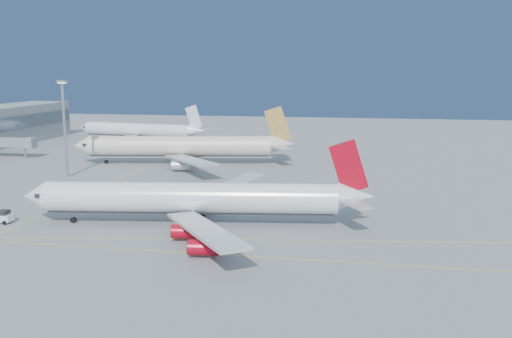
{
  "coord_description": "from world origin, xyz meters",
  "views": [
    {
      "loc": [
        24.04,
        -99.81,
        29.72
      ],
      "look_at": [
        1.0,
        26.37,
        7.0
      ],
      "focal_mm": 40.0,
      "sensor_mm": 36.0,
      "label": 1
    }
  ],
  "objects_px": {
    "airliner_etihad": "(185,146)",
    "airliner_third": "(140,130)",
    "light_mast": "(64,121)",
    "pushback_tug": "(1,217)",
    "airliner_virgin": "(198,199)"
  },
  "relations": [
    {
      "from": "airliner_virgin",
      "to": "pushback_tug",
      "type": "distance_m",
      "value": 38.63
    },
    {
      "from": "pushback_tug",
      "to": "airliner_virgin",
      "type": "bearing_deg",
      "value": 10.77
    },
    {
      "from": "airliner_etihad",
      "to": "light_mast",
      "type": "xyz_separation_m",
      "value": [
        -25.51,
        -27.1,
        10.1
      ]
    },
    {
      "from": "airliner_etihad",
      "to": "light_mast",
      "type": "bearing_deg",
      "value": -143.13
    },
    {
      "from": "airliner_etihad",
      "to": "pushback_tug",
      "type": "distance_m",
      "value": 75.02
    },
    {
      "from": "airliner_virgin",
      "to": "pushback_tug",
      "type": "relative_size",
      "value": 14.79
    },
    {
      "from": "airliner_virgin",
      "to": "light_mast",
      "type": "height_order",
      "value": "light_mast"
    },
    {
      "from": "airliner_etihad",
      "to": "airliner_virgin",
      "type": "bearing_deg",
      "value": -80.5
    },
    {
      "from": "airliner_virgin",
      "to": "pushback_tug",
      "type": "bearing_deg",
      "value": -178.77
    },
    {
      "from": "airliner_virgin",
      "to": "pushback_tug",
      "type": "xyz_separation_m",
      "value": [
        -37.98,
        -5.92,
        -3.87
      ]
    },
    {
      "from": "airliner_third",
      "to": "light_mast",
      "type": "bearing_deg",
      "value": -74.86
    },
    {
      "from": "pushback_tug",
      "to": "airliner_etihad",
      "type": "bearing_deg",
      "value": 80.96
    },
    {
      "from": "airliner_etihad",
      "to": "airliner_third",
      "type": "relative_size",
      "value": 1.2
    },
    {
      "from": "airliner_etihad",
      "to": "pushback_tug",
      "type": "bearing_deg",
      "value": -110.81
    },
    {
      "from": "airliner_virgin",
      "to": "light_mast",
      "type": "xyz_separation_m",
      "value": [
        -49.26,
        40.51,
        10.59
      ]
    }
  ]
}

